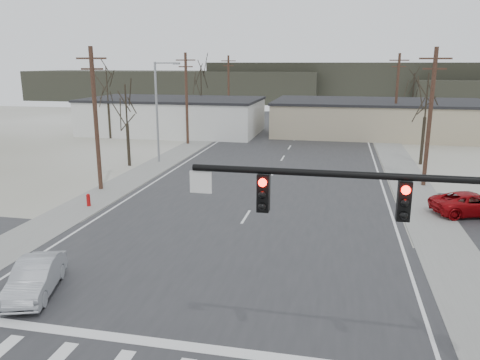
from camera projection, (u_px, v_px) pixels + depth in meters
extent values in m
plane|color=silver|center=(209.00, 276.00, 20.11)|extent=(140.00, 140.00, 0.00)
cube|color=#28292B|center=(265.00, 187.00, 34.33)|extent=(18.00, 110.00, 0.05)
cube|color=#28292B|center=(209.00, 275.00, 20.10)|extent=(90.00, 10.00, 0.04)
cube|color=gray|center=(155.00, 166.00, 41.22)|extent=(3.00, 90.00, 0.06)
cube|color=gray|center=(407.00, 178.00, 36.93)|extent=(3.00, 90.00, 0.06)
cylinder|color=black|center=(355.00, 175.00, 11.58)|extent=(8.40, 0.18, 0.18)
cube|color=black|center=(404.00, 201.00, 11.49)|extent=(0.32, 0.30, 1.00)
cube|color=black|center=(263.00, 193.00, 12.20)|extent=(0.32, 0.30, 1.00)
sphere|color=#FF0C05|center=(406.00, 190.00, 11.25)|extent=(0.22, 0.22, 0.22)
sphere|color=#FF0C05|center=(263.00, 183.00, 11.96)|extent=(0.22, 0.22, 0.22)
cube|color=silver|center=(201.00, 182.00, 12.49)|extent=(0.60, 0.04, 0.60)
cylinder|color=#A50C0C|center=(89.00, 202.00, 29.67)|extent=(0.24, 0.24, 0.70)
sphere|color=#A50C0C|center=(88.00, 195.00, 29.58)|extent=(0.24, 0.24, 0.24)
cube|color=silver|center=(174.00, 117.00, 60.78)|extent=(22.00, 12.00, 4.20)
cube|color=black|center=(173.00, 99.00, 60.23)|extent=(22.30, 12.30, 0.30)
cube|color=tan|center=(379.00, 119.00, 59.34)|extent=(26.00, 14.00, 4.00)
cube|color=black|center=(380.00, 102.00, 58.82)|extent=(26.30, 14.30, 0.30)
cylinder|color=#4D3123|center=(96.00, 120.00, 32.60)|extent=(0.30, 0.30, 10.00)
cube|color=#4D3123|center=(91.00, 58.00, 31.58)|extent=(2.20, 0.12, 0.12)
cube|color=#4D3123|center=(92.00, 69.00, 31.75)|extent=(1.60, 0.12, 0.12)
cylinder|color=#4D3123|center=(187.00, 99.00, 51.57)|extent=(0.30, 0.30, 10.00)
cube|color=#4D3123|center=(186.00, 60.00, 50.55)|extent=(2.20, 0.12, 0.12)
cube|color=#4D3123|center=(186.00, 67.00, 50.72)|extent=(1.60, 0.12, 0.12)
cylinder|color=#4D3123|center=(229.00, 90.00, 70.55)|extent=(0.30, 0.30, 10.00)
cube|color=#4D3123|center=(228.00, 61.00, 69.52)|extent=(2.20, 0.12, 0.12)
cube|color=#4D3123|center=(228.00, 66.00, 69.69)|extent=(1.60, 0.12, 0.12)
cylinder|color=#4D3123|center=(430.00, 119.00, 33.64)|extent=(0.30, 0.30, 10.00)
cube|color=#4D3123|center=(436.00, 58.00, 32.62)|extent=(2.20, 0.12, 0.12)
cube|color=#4D3123|center=(435.00, 69.00, 32.79)|extent=(1.60, 0.12, 0.12)
cylinder|color=#4D3123|center=(396.00, 97.00, 54.51)|extent=(0.30, 0.30, 10.00)
cube|color=#4D3123|center=(399.00, 60.00, 53.49)|extent=(2.20, 0.12, 0.12)
cube|color=#4D3123|center=(399.00, 67.00, 53.66)|extent=(1.60, 0.12, 0.12)
cylinder|color=gray|center=(157.00, 113.00, 42.11)|extent=(0.20, 0.20, 9.00)
cylinder|color=gray|center=(166.00, 63.00, 40.83)|extent=(2.00, 0.12, 0.12)
cube|color=gray|center=(176.00, 63.00, 40.64)|extent=(0.60, 0.25, 0.18)
cylinder|color=#30291D|center=(128.00, 145.00, 41.25)|extent=(0.28, 0.28, 3.75)
cylinder|color=#30291D|center=(126.00, 106.00, 40.43)|extent=(0.14, 0.14, 3.75)
cylinder|color=#30291D|center=(423.00, 141.00, 41.73)|extent=(0.28, 0.28, 4.25)
cylinder|color=#30291D|center=(427.00, 98.00, 40.80)|extent=(0.14, 0.14, 4.25)
cylinder|color=#30291D|center=(202.00, 111.00, 66.03)|extent=(0.28, 0.28, 4.50)
cylinder|color=#30291D|center=(201.00, 82.00, 65.04)|extent=(0.14, 0.14, 4.50)
cylinder|color=#30291D|center=(411.00, 113.00, 65.92)|extent=(0.28, 0.28, 4.00)
cylinder|color=#30291D|center=(414.00, 87.00, 65.04)|extent=(0.14, 0.14, 4.00)
cylinder|color=#30291D|center=(109.00, 120.00, 56.26)|extent=(0.28, 0.28, 4.50)
cylinder|color=#30291D|center=(107.00, 86.00, 55.28)|extent=(0.14, 0.14, 4.50)
cube|color=#333026|center=(173.00, 86.00, 113.61)|extent=(70.00, 18.00, 7.00)
cube|color=#333026|center=(385.00, 83.00, 107.05)|extent=(80.00, 18.00, 9.00)
imported|color=#94979E|center=(35.00, 277.00, 18.35)|extent=(2.57, 4.29, 1.34)
imported|color=black|center=(349.00, 123.00, 64.26)|extent=(3.57, 5.95, 1.61)
imported|color=black|center=(286.00, 123.00, 64.99)|extent=(1.84, 4.53, 1.54)
imported|color=#93080C|center=(473.00, 204.00, 27.97)|extent=(5.33, 3.65, 1.35)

